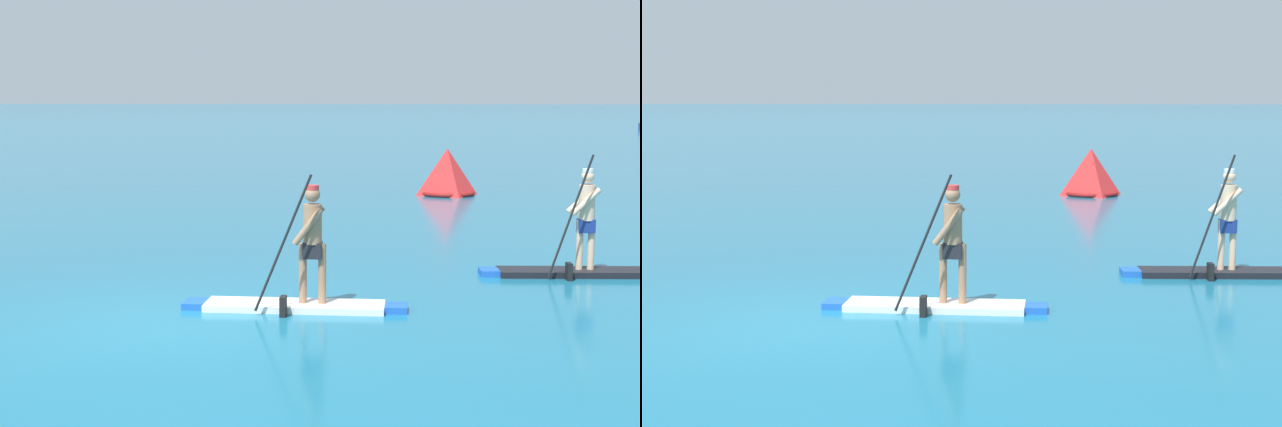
{
  "view_description": "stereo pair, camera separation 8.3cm",
  "coord_description": "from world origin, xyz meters",
  "views": [
    {
      "loc": [
        2.48,
        -11.85,
        2.99
      ],
      "look_at": [
        1.6,
        6.15,
        0.68
      ],
      "focal_mm": 53.67,
      "sensor_mm": 36.0,
      "label": 1
    },
    {
      "loc": [
        2.56,
        -11.85,
        2.99
      ],
      "look_at": [
        1.6,
        6.15,
        0.68
      ],
      "focal_mm": 53.67,
      "sensor_mm": 36.0,
      "label": 2
    }
  ],
  "objects": [
    {
      "name": "ground",
      "position": [
        0.0,
        0.0,
        0.0
      ],
      "size": [
        440.0,
        440.0,
        0.0
      ],
      "primitive_type": "plane",
      "color": "#196B8C"
    },
    {
      "name": "paddleboarder_mid_center",
      "position": [
        1.56,
        1.03,
        0.39
      ],
      "size": [
        3.11,
        0.91,
        1.96
      ],
      "rotation": [
        0.0,
        0.0,
        3.09
      ],
      "color": "white",
      "rests_on": "ground"
    },
    {
      "name": "paddleboarder_far_right",
      "position": [
        5.91,
        3.7,
        0.39
      ],
      "size": [
        3.07,
        0.86,
        2.05
      ],
      "rotation": [
        0.0,
        0.0,
        3.17
      ],
      "color": "black",
      "rests_on": "ground"
    },
    {
      "name": "race_marker_buoy",
      "position": [
        4.81,
        15.94,
        0.61
      ],
      "size": [
        1.69,
        1.69,
        1.35
      ],
      "color": "red",
      "rests_on": "ground"
    }
  ]
}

